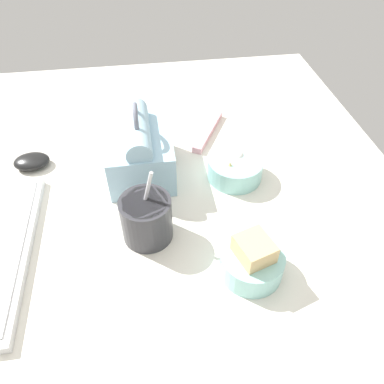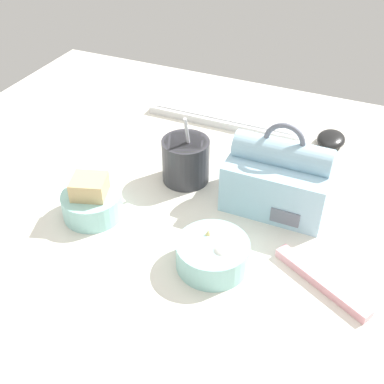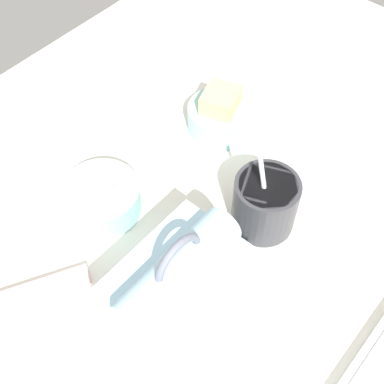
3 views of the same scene
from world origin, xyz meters
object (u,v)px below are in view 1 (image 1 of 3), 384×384
Objects in this scene: lunch_bag at (140,150)px; bento_bowl_snacks at (235,168)px; soup_cup at (146,218)px; chopstick_case at (208,131)px; bento_bowl_sandwich at (252,261)px; computer_mouse at (32,161)px.

lunch_bag reaches higher than bento_bowl_snacks.
soup_cup is 37.11cm from chopstick_case.
lunch_bag is at bearing 125.02° from chopstick_case.
bento_bowl_sandwich is at bearing 179.83° from chopstick_case.
computer_mouse is (5.69, 25.78, -4.77)cm from lunch_bag.
lunch_bag is 21.86cm from bento_bowl_snacks.
soup_cup is (-19.63, -0.16, -1.29)cm from lunch_bag.
soup_cup is at bearing 124.60° from bento_bowl_snacks.
bento_bowl_snacks is 0.72× the size of chopstick_case.
chopstick_case is (43.71, -0.13, -2.37)cm from bento_bowl_sandwich.
computer_mouse is at bearing 49.90° from bento_bowl_sandwich.
bento_bowl_sandwich is at bearing -130.10° from computer_mouse.
computer_mouse is (36.77, 43.68, -1.77)cm from bento_bowl_sandwich.
lunch_bag is 2.33× the size of computer_mouse.
computer_mouse is at bearing 76.73° from bento_bowl_snacks.
soup_cup is 21.18cm from bento_bowl_sandwich.
bento_bowl_sandwich is at bearing 173.33° from bento_bowl_snacks.
lunch_bag reaches higher than bento_bowl_sandwich.
bento_bowl_snacks is 47.98cm from computer_mouse.
computer_mouse is at bearing 45.69° from soup_cup.
bento_bowl_sandwich is (-11.45, -17.74, -1.71)cm from soup_cup.
chopstick_case is (6.94, -43.81, -0.60)cm from computer_mouse.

